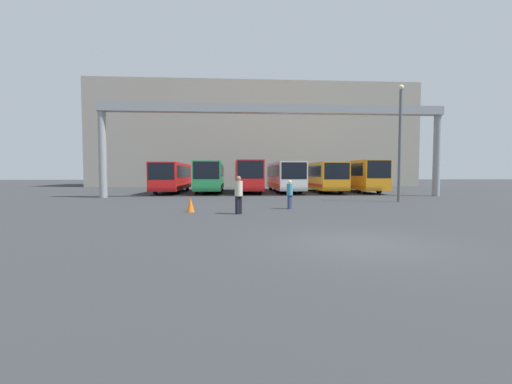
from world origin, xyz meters
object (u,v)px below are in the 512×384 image
object	(u,v)px
bus_slot_5	(358,174)
pedestrian_near_right	(290,194)
bus_slot_0	(173,176)
lamp_post	(400,138)
bus_slot_1	(210,175)
bus_slot_3	(284,175)
pedestrian_near_left	(239,194)
traffic_cone	(191,205)
bus_slot_4	(322,175)
bus_slot_2	(248,175)

from	to	relation	value
bus_slot_5	pedestrian_near_right	xyz separation A→B (m)	(-10.09, -16.90, -1.02)
bus_slot_0	lamp_post	bearing A→B (deg)	-37.19
bus_slot_1	bus_slot_3	world-z (taller)	bus_slot_1
pedestrian_near_left	bus_slot_1	bearing A→B (deg)	-122.39
bus_slot_0	bus_slot_5	size ratio (longest dim) A/B	1.08
bus_slot_1	bus_slot_5	world-z (taller)	bus_slot_5
bus_slot_0	bus_slot_3	size ratio (longest dim) A/B	0.96
pedestrian_near_left	traffic_cone	world-z (taller)	pedestrian_near_left
bus_slot_3	bus_slot_4	xyz separation A→B (m)	(3.87, -0.82, -0.02)
bus_slot_2	traffic_cone	distance (m)	18.62
bus_slot_1	bus_slot_2	bearing A→B (deg)	-4.37
bus_slot_5	pedestrian_near_left	distance (m)	23.06
bus_slot_4	lamp_post	xyz separation A→B (m)	(1.96, -12.66, 2.56)
lamp_post	bus_slot_5	bearing A→B (deg)	81.52
bus_slot_0	bus_slot_1	bearing A→B (deg)	-0.11
bus_slot_2	traffic_cone	size ratio (longest dim) A/B	14.69
bus_slot_1	bus_slot_3	bearing A→B (deg)	1.91
lamp_post	traffic_cone	bearing A→B (deg)	-158.54
bus_slot_3	lamp_post	distance (m)	14.91
bus_slot_4	bus_slot_5	world-z (taller)	bus_slot_5
bus_slot_3	pedestrian_near_right	distance (m)	17.73
traffic_cone	bus_slot_3	bearing A→B (deg)	68.05
pedestrian_near_left	lamp_post	world-z (taller)	lamp_post
pedestrian_near_right	traffic_cone	world-z (taller)	pedestrian_near_right
bus_slot_3	bus_slot_4	bearing A→B (deg)	-12.00
bus_slot_4	bus_slot_5	size ratio (longest dim) A/B	0.97
traffic_cone	bus_slot_4	bearing A→B (deg)	57.49
bus_slot_5	lamp_post	bearing A→B (deg)	-98.48
bus_slot_0	pedestrian_near_left	bearing A→B (deg)	-71.70
bus_slot_4	pedestrian_near_right	size ratio (longest dim) A/B	6.56
pedestrian_near_right	bus_slot_2	bearing A→B (deg)	-138.84
lamp_post	pedestrian_near_right	bearing A→B (deg)	-153.57
bus_slot_0	bus_slot_4	world-z (taller)	bus_slot_4
bus_slot_4	bus_slot_3	bearing A→B (deg)	168.00
pedestrian_near_left	pedestrian_near_right	bearing A→B (deg)	177.95
bus_slot_2	bus_slot_3	size ratio (longest dim) A/B	0.91
bus_slot_2	bus_slot_3	bearing A→B (deg)	8.15
bus_slot_1	pedestrian_near_right	size ratio (longest dim) A/B	7.28
bus_slot_3	bus_slot_4	distance (m)	3.96
pedestrian_near_left	traffic_cone	bearing A→B (deg)	-62.58
bus_slot_2	lamp_post	bearing A→B (deg)	-53.13
bus_slot_3	bus_slot_5	world-z (taller)	bus_slot_5
bus_slot_0	pedestrian_near_right	size ratio (longest dim) A/B	7.29
bus_slot_3	lamp_post	bearing A→B (deg)	-66.62
bus_slot_1	bus_slot_4	size ratio (longest dim) A/B	1.11
bus_slot_1	pedestrian_near_left	bearing A→B (deg)	-82.47
bus_slot_4	bus_slot_5	distance (m)	3.88
bus_slot_4	pedestrian_near_left	bearing A→B (deg)	-115.53
bus_slot_4	traffic_cone	world-z (taller)	bus_slot_4
bus_slot_3	pedestrian_near_left	bearing A→B (deg)	-104.67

